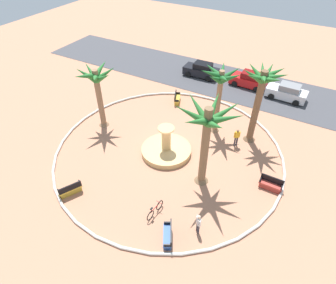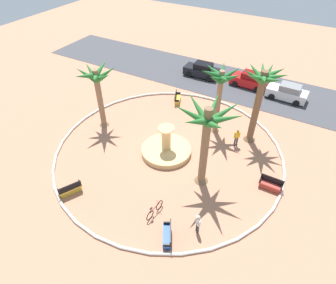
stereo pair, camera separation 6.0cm
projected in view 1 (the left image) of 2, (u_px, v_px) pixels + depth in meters
The scene contains 18 objects.
ground_plane at pixel (169, 151), 23.55m from camera, with size 80.00×80.00×0.00m, color tan.
plaza_curb at pixel (169, 150), 23.49m from camera, with size 18.52×18.52×0.20m, color silver.
street_asphalt at pixel (227, 82), 32.67m from camera, with size 48.00×8.00×0.03m, color #424247.
fountain at pixel (166, 149), 23.17m from camera, with size 4.06×4.06×2.54m.
palm_tree_near_fountain at pixel (220, 85), 22.74m from camera, with size 3.34×3.32×6.09m.
palm_tree_by_curb at pixel (261, 89), 21.56m from camera, with size 3.41×3.47×6.68m.
palm_tree_mid_plaza at pixel (207, 129), 17.98m from camera, with size 4.36×4.40×6.60m.
palm_tree_far_side at pixel (97, 84), 23.64m from camera, with size 3.49×3.72×5.74m.
bench_east at pixel (168, 236), 17.12m from camera, with size 1.20×1.64×1.00m.
bench_west at pixel (177, 99), 29.13m from camera, with size 1.08×1.67×1.00m.
bench_north at pixel (270, 185), 20.22m from camera, with size 1.60×0.51×1.00m.
bench_southeast at pixel (70, 190), 19.88m from camera, with size 1.19×1.65×1.00m.
bicycle_red_frame at pixel (155, 210), 18.53m from camera, with size 0.44×1.72×0.94m.
person_cyclist_helmet at pixel (198, 223), 17.18m from camera, with size 0.40×0.40×1.61m.
person_cyclist_photo at pixel (237, 137), 23.45m from camera, with size 0.44×0.37×1.70m.
parked_car_leftmost at pixel (201, 70), 33.24m from camera, with size 4.05×2.02×1.67m.
parked_car_second at pixel (249, 80), 31.41m from camera, with size 4.06×2.04×1.67m.
parked_car_third at pixel (287, 92), 29.34m from camera, with size 4.05×2.00×1.67m.
Camera 1 is at (8.55, -15.36, 15.70)m, focal length 30.41 mm.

